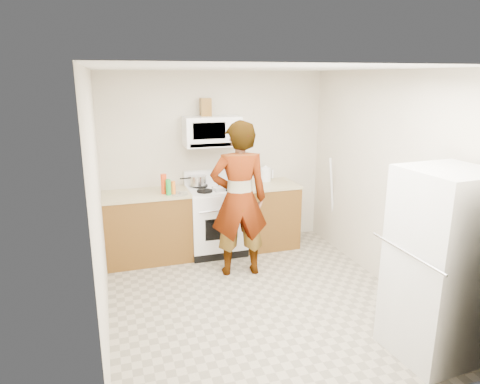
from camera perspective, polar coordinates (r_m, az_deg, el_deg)
name	(u,v)px	position (r m, az deg, el deg)	size (l,w,h in m)	color
floor	(257,299)	(4.95, 2.32, -14.13)	(3.60, 3.60, 0.00)	gray
back_wall	(216,161)	(6.14, -3.19, 4.16)	(3.20, 0.02, 2.50)	beige
right_wall	(388,181)	(5.22, 19.14, 1.34)	(0.02, 3.60, 2.50)	beige
cabinet_left	(148,228)	(5.91, -12.20, -4.69)	(1.12, 0.62, 0.90)	brown
counter_left	(146,194)	(5.77, -12.46, -0.31)	(1.14, 0.64, 0.04)	tan
cabinet_right	(267,216)	(6.27, 3.64, -3.17)	(0.80, 0.62, 0.90)	brown
counter_right	(268,185)	(6.14, 3.71, 0.97)	(0.82, 0.64, 0.04)	tan
gas_range	(216,219)	(6.03, -3.28, -3.58)	(0.76, 0.65, 1.13)	white
microwave	(212,131)	(5.88, -3.77, 8.09)	(0.76, 0.38, 0.40)	white
person	(239,199)	(5.22, -0.12, -1.00)	(0.71, 0.46, 1.94)	tan
fridge	(441,266)	(4.11, 25.18, -8.86)	(0.70, 0.70, 1.70)	#BBBAB6
kettle	(265,174)	(6.27, 3.41, 2.35)	(0.16, 0.16, 0.19)	white
jug	(206,107)	(5.88, -4.61, 11.21)	(0.14, 0.14, 0.24)	brown
saucepan	(198,180)	(5.99, -5.62, 1.55)	(0.23, 0.23, 0.13)	silver
tray	(223,188)	(5.79, -2.35, 0.49)	(0.25, 0.16, 0.05)	white
bottle_spray	(164,184)	(5.66, -10.12, 1.08)	(0.08, 0.08, 0.26)	red
bottle_hot_sauce	(173,188)	(5.63, -8.88, 0.57)	(0.06, 0.06, 0.17)	orange
bottle_green_cap	(168,187)	(5.59, -9.53, 0.63)	(0.06, 0.06, 0.21)	green
pot_lid	(179,194)	(5.62, -8.08, -0.27)	(0.22, 0.22, 0.01)	white
broom	(332,201)	(6.35, 12.20, -1.21)	(0.03, 0.03, 1.33)	white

